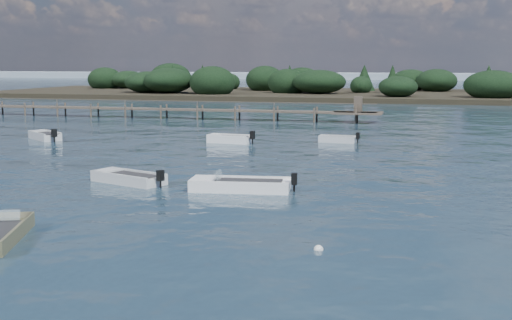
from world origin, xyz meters
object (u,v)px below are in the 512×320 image
(tender_far_white, at_px, (230,141))
(dinghy_mid_grey, at_px, (129,180))
(jetty, at_px, (128,109))
(dinghy_mid_white_a, at_px, (240,187))
(tender_far_grey_b, at_px, (337,141))
(tender_far_grey, at_px, (45,137))

(tender_far_white, bearing_deg, dinghy_mid_grey, -90.48)
(dinghy_mid_grey, height_order, jetty, jetty)
(dinghy_mid_white_a, relative_size, tender_far_grey_b, 1.66)
(tender_far_white, relative_size, dinghy_mid_grey, 0.86)
(dinghy_mid_grey, bearing_deg, tender_far_grey, 133.66)
(tender_far_white, distance_m, dinghy_mid_grey, 17.21)
(dinghy_mid_grey, relative_size, tender_far_grey_b, 1.41)
(tender_far_white, relative_size, tender_far_grey, 1.02)
(tender_far_grey, bearing_deg, tender_far_grey_b, 10.02)
(dinghy_mid_grey, distance_m, jetty, 40.91)
(tender_far_grey, xyz_separation_m, dinghy_mid_white_a, (20.92, -16.03, -0.02))
(tender_far_white, xyz_separation_m, tender_far_grey_b, (7.97, 2.40, -0.03))
(dinghy_mid_white_a, height_order, jetty, jetty)
(dinghy_mid_white_a, xyz_separation_m, jetty, (-23.88, 37.29, 0.83))
(dinghy_mid_white_a, bearing_deg, tender_far_grey, 142.54)
(tender_far_white, distance_m, dinghy_mid_white_a, 18.65)
(jetty, bearing_deg, dinghy_mid_white_a, -57.36)
(tender_far_white, distance_m, tender_far_grey_b, 8.32)
(dinghy_mid_white_a, xyz_separation_m, tender_far_grey_b, (2.04, 20.08, -0.00))
(dinghy_mid_grey, height_order, dinghy_mid_white_a, dinghy_mid_white_a)
(tender_far_grey, xyz_separation_m, tender_far_grey_b, (22.96, 4.06, -0.03))
(tender_far_grey, xyz_separation_m, jetty, (-2.97, 21.26, 0.80))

